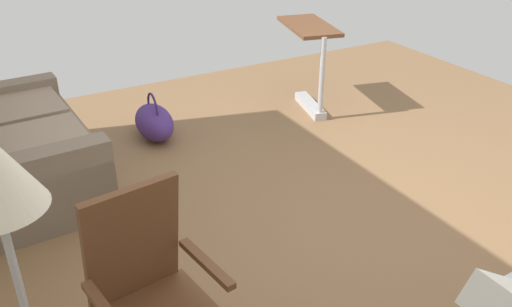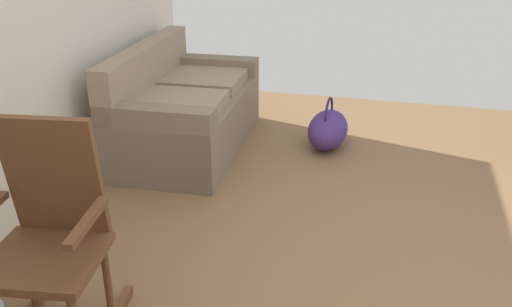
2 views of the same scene
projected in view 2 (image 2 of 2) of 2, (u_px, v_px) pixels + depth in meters
The scene contains 4 objects.
ground_plane at pixel (404, 307), 2.79m from camera, with size 6.64×6.64×0.00m, color olive.
couch at pixel (184, 113), 4.54m from camera, with size 1.64×0.92×0.85m.
rocking_chair at pixel (50, 240), 2.44m from camera, with size 0.82×0.58×1.05m.
duffel_bag at pixel (328, 129), 4.62m from camera, with size 0.58×0.35×0.43m.
Camera 2 is at (-2.36, 0.16, 1.84)m, focal length 39.00 mm.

